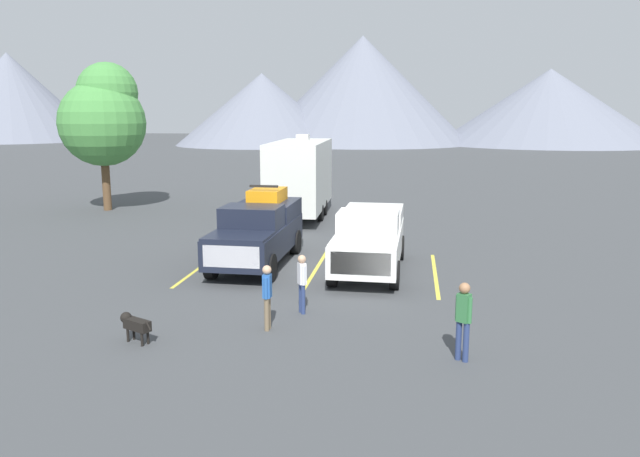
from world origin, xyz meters
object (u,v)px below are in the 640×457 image
Objects in this scene: pickup_truck_a at (258,230)px; person_a at (267,293)px; dog at (134,324)px; camper_trailer_a at (300,175)px; person_b at (463,316)px; pickup_truck_b at (370,238)px; person_c at (302,280)px.

pickup_truck_a is 6.60m from person_a.
camper_trailer_a is at bearing 87.47° from dog.
person_b is (6.47, -16.98, -1.13)m from camper_trailer_a.
pickup_truck_b reaches higher than person_a.
pickup_truck_a reaches higher than person_c.
pickup_truck_b is 3.29× the size of person_b.
pickup_truck_b is 6.26m from person_a.
person_a is (2.03, -15.74, -1.19)m from camper_trailer_a.
dog is at bearing -142.91° from person_c.
pickup_truck_b is at bearing 56.08° from dog.
person_b is 7.24m from dog.
pickup_truck_a is 0.68× the size of camper_trailer_a.
pickup_truck_b reaches higher than dog.
pickup_truck_b is 7.56m from person_b.
camper_trailer_a is at bearing 91.51° from pickup_truck_a.
dog is (-3.38, -2.56, -0.45)m from person_c.
camper_trailer_a is at bearing 112.41° from pickup_truck_b.
dog is (-2.79, -1.22, -0.48)m from person_a.
camper_trailer_a reaches higher than person_a.
camper_trailer_a reaches higher than dog.
person_c is (-3.84, 2.58, -0.08)m from person_b.
pickup_truck_a is 3.61× the size of person_a.
camper_trailer_a is at bearing 100.35° from person_c.
pickup_truck_b is at bearing 71.19° from person_a.
person_c is (0.60, 1.33, -0.02)m from person_a.
person_a is at bearing -114.10° from person_c.
person_a is at bearing -74.28° from pickup_truck_a.
person_a is (1.79, -6.34, -0.27)m from pickup_truck_a.
person_b is 4.62m from person_c.
pickup_truck_a is at bearing 115.44° from person_c.
pickup_truck_a is 7.67m from dog.
camper_trailer_a reaches higher than pickup_truck_a.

